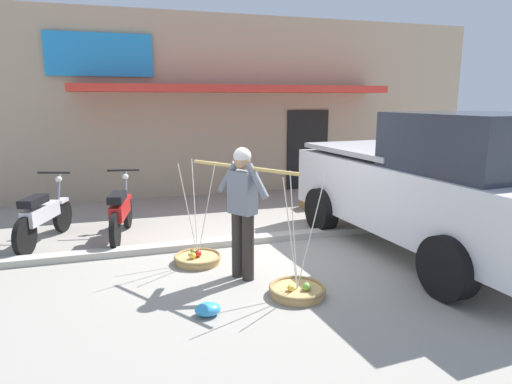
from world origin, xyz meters
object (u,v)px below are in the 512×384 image
Objects in this scene: motorcycle_nearest_shop at (43,216)px; parked_truck at (434,186)px; fruit_basket_right_side at (198,258)px; wooden_crate at (312,201)px; fruit_vendor at (243,204)px; plastic_litter_bag at (208,309)px; motorcycle_second_in_row at (121,212)px; fruit_basket_left_side at (297,290)px.

parked_truck is at bearing -21.61° from motorcycle_nearest_shop.
fruit_basket_right_side reaches higher than wooden_crate.
parked_truck is at bearing -80.37° from wooden_crate.
wooden_crate is at bearing 53.00° from fruit_vendor.
motorcycle_second_in_row is at bearing 105.04° from plastic_litter_bag.
fruit_vendor reaches higher than fruit_basket_right_side.
fruit_basket_left_side is 0.80× the size of motorcycle_second_in_row.
motorcycle_nearest_shop is (-3.12, 3.01, 0.38)m from fruit_basket_left_side.
fruit_basket_left_side is 3.30× the size of wooden_crate.
plastic_litter_bag is at bearing -74.96° from motorcycle_second_in_row.
fruit_vendor reaches higher than motorcycle_nearest_shop.
fruit_vendor is 6.05× the size of plastic_litter_bag.
fruit_vendor is at bearing -40.97° from motorcycle_nearest_shop.
motorcycle_second_in_row is 3.23m from plastic_litter_bag.
parked_truck is (2.46, 0.80, 0.96)m from fruit_basket_left_side.
fruit_basket_left_side is at bearing -56.49° from fruit_basket_right_side.
motorcycle_nearest_shop reaches higher than plastic_litter_bag.
fruit_basket_right_side is 3.30× the size of wooden_crate.
parked_truck reaches higher than wooden_crate.
parked_truck is 10.96× the size of wooden_crate.
fruit_basket_right_side is at bearing 123.55° from fruit_vendor.
fruit_vendor reaches higher than wooden_crate.
fruit_basket_left_side is 3.53m from motorcycle_second_in_row.
motorcycle_nearest_shop is 6.26× the size of plastic_litter_bag.
fruit_vendor is 1.24m from fruit_basket_left_side.
wooden_crate is at bearing 63.57° from fruit_basket_left_side.
plastic_litter_bag is (-0.17, -1.59, -0.00)m from fruit_basket_right_side.
parked_truck reaches higher than fruit_basket_left_side.
plastic_litter_bag is at bearing -125.81° from fruit_vendor.
motorcycle_nearest_shop is (-2.18, 1.60, 0.38)m from fruit_basket_right_side.
fruit_vendor is 1.24m from fruit_basket_right_side.
motorcycle_second_in_row is (-1.00, 1.51, 0.38)m from fruit_basket_right_side.
motorcycle_second_in_row is (-1.47, 2.21, -0.52)m from fruit_vendor.
fruit_basket_right_side is 0.80× the size of motorcycle_second_in_row.
fruit_vendor is 0.97× the size of motorcycle_nearest_shop.
fruit_vendor is 2.93m from parked_truck.
fruit_basket_right_side is at bearing 123.51° from fruit_basket_left_side.
fruit_basket_right_side is at bearing 169.76° from parked_truck.
motorcycle_nearest_shop is 6.03m from parked_truck.
fruit_basket_left_side is 1.69m from fruit_basket_right_side.
motorcycle_second_in_row is at bearing 123.54° from fruit_basket_left_side.
plastic_litter_bag is at bearing -164.73° from parked_truck.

